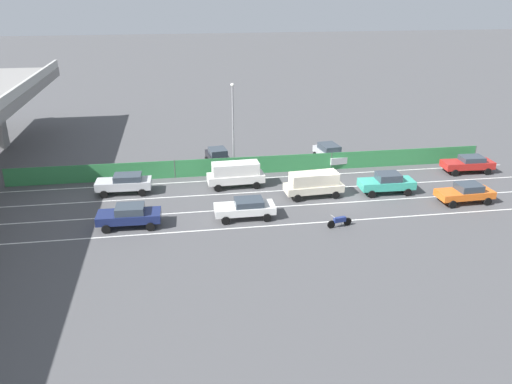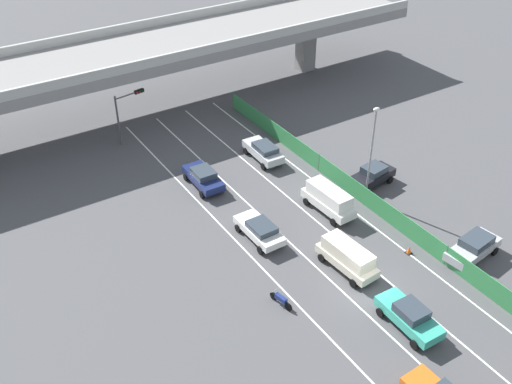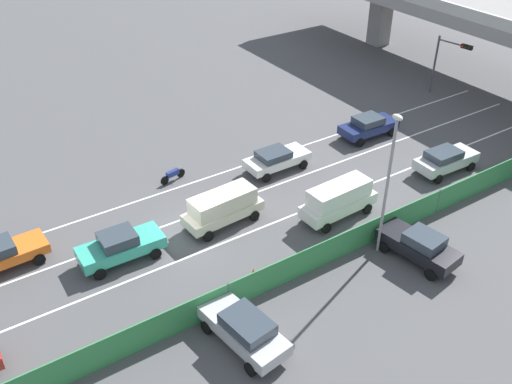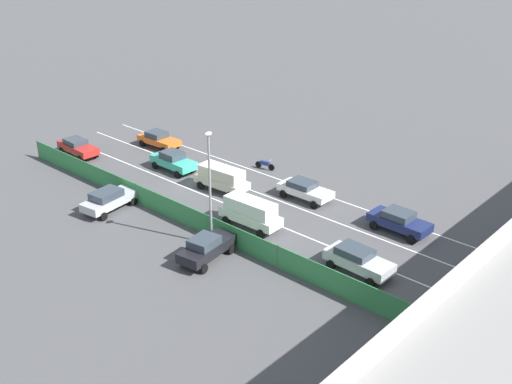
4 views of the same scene
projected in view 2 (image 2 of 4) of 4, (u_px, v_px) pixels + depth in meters
name	position (u px, v px, depth m)	size (l,w,h in m)	color
ground_plane	(366.00, 287.00, 41.25)	(300.00, 300.00, 0.00)	#4C4C4F
lane_line_left_edge	(257.00, 263.00, 43.28)	(0.14, 48.18, 0.01)	silver
lane_line_mid_left	(294.00, 247.00, 44.74)	(0.14, 48.18, 0.01)	silver
lane_line_mid_right	(329.00, 232.00, 46.20)	(0.14, 48.18, 0.01)	silver
lane_line_right_edge	(362.00, 218.00, 47.66)	(0.14, 48.18, 0.01)	silver
elevated_overpass	(157.00, 50.00, 60.00)	(57.94, 10.23, 7.79)	gray
green_fence	(376.00, 204.00, 47.77)	(0.10, 44.28, 1.65)	#338447
car_taxi_teal	(409.00, 316.00, 37.74)	(2.11, 4.63, 1.75)	teal
car_sedan_white	(260.00, 230.00, 45.03)	(2.11, 4.55, 1.50)	white
car_van_cream	(347.00, 256.00, 42.05)	(2.21, 4.91, 2.07)	beige
car_sedan_navy	(203.00, 177.00, 50.85)	(2.17, 4.60, 1.64)	navy
car_sedan_silver	(264.00, 151.00, 54.36)	(2.14, 4.62, 1.65)	#B7BABC
car_van_white	(329.00, 199.00, 47.66)	(2.08, 4.96, 2.19)	silver
motorcycle	(281.00, 300.00, 39.57)	(0.65, 1.93, 0.93)	black
parked_wagon_silver	(474.00, 247.00, 43.24)	(4.83, 2.53, 1.71)	#B2B5B7
parked_sedan_dark	(372.00, 175.00, 50.97)	(4.61, 2.48, 1.75)	black
traffic_light	(127.00, 107.00, 55.69)	(3.11, 0.72, 5.00)	#47474C
street_lamp	(372.00, 147.00, 47.03)	(0.60, 0.36, 8.32)	gray
traffic_cone	(409.00, 250.00, 44.00)	(0.47, 0.47, 0.59)	orange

